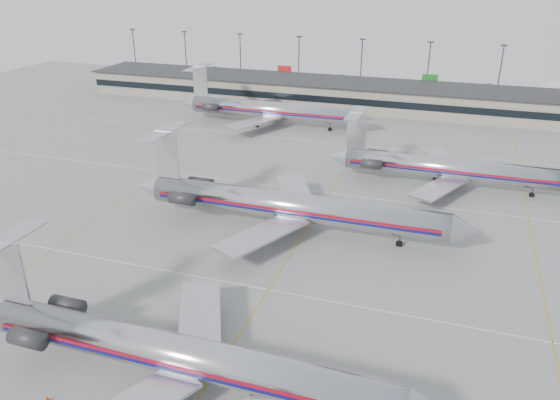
% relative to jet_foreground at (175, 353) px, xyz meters
% --- Properties ---
extents(ground, '(260.00, 260.00, 0.00)m').
position_rel_jet_foreground_xyz_m(ground, '(2.53, 6.84, -3.39)').
color(ground, gray).
rests_on(ground, ground).
extents(apron_markings, '(160.00, 0.15, 0.02)m').
position_rel_jet_foreground_xyz_m(apron_markings, '(2.53, 16.84, -3.38)').
color(apron_markings, silver).
rests_on(apron_markings, ground).
extents(terminal, '(162.00, 17.00, 6.25)m').
position_rel_jet_foreground_xyz_m(terminal, '(2.53, 104.82, -0.23)').
color(terminal, gray).
rests_on(terminal, ground).
extents(light_mast_row, '(163.60, 0.40, 15.28)m').
position_rel_jet_foreground_xyz_m(light_mast_row, '(2.53, 118.84, 5.19)').
color(light_mast_row, '#38383D').
rests_on(light_mast_row, ground).
extents(jet_foreground, '(44.65, 26.29, 11.69)m').
position_rel_jet_foreground_xyz_m(jet_foreground, '(0.00, 0.00, 0.00)').
color(jet_foreground, '#BABABE').
rests_on(jet_foreground, ground).
extents(jet_second_row, '(48.83, 28.75, 12.78)m').
position_rel_jet_foreground_xyz_m(jet_second_row, '(-0.11, 32.18, 0.32)').
color(jet_second_row, '#BABABE').
rests_on(jet_second_row, ground).
extents(jet_third_row, '(42.27, 26.00, 11.56)m').
position_rel_jet_foreground_xyz_m(jet_third_row, '(20.37, 55.60, -0.04)').
color(jet_third_row, '#BABABE').
rests_on(jet_third_row, ground).
extents(jet_back_row, '(45.90, 28.23, 12.55)m').
position_rel_jet_foreground_xyz_m(jet_back_row, '(-20.18, 81.28, 0.25)').
color(jet_back_row, '#BABABE').
rests_on(jet_back_row, ground).
extents(belt_loader, '(4.32, 2.16, 2.21)m').
position_rel_jet_foreground_xyz_m(belt_loader, '(8.14, 0.53, -2.80)').
color(belt_loader, '#949494').
rests_on(belt_loader, ground).
extents(cone_left, '(0.49, 0.49, 0.64)m').
position_rel_jet_foreground_xyz_m(cone_left, '(-9.60, -5.57, -3.07)').
color(cone_left, red).
rests_on(cone_left, ground).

